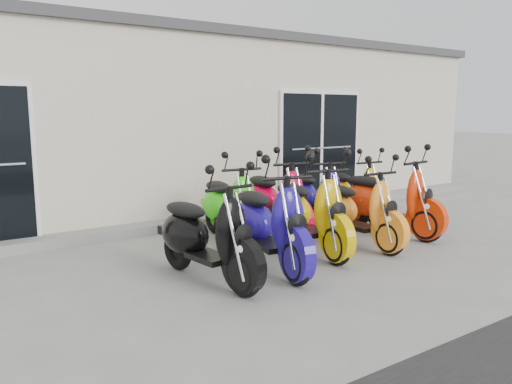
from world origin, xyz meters
TOP-DOWN VIEW (x-y plane):
  - ground at (0.00, 0.00)m, footprint 80.00×80.00m
  - building at (0.00, 5.20)m, footprint 14.00×6.00m
  - roof_cap at (0.00, 5.20)m, footprint 14.20×6.20m
  - front_step at (0.00, 2.02)m, footprint 14.00×0.40m
  - door_right at (2.60, 2.17)m, footprint 2.02×0.08m
  - scooter_front_black at (-1.44, -0.54)m, footprint 0.93×1.96m
  - scooter_front_blue at (-0.58, -0.54)m, footprint 1.00×2.05m
  - scooter_front_orange_a at (0.29, -0.24)m, footprint 0.96×2.03m
  - scooter_front_orange_b at (1.09, -0.37)m, footprint 0.70×1.83m
  - scooter_front_red at (1.97, -0.16)m, footprint 0.99×2.03m
  - scooter_back_green at (-0.30, 0.86)m, footprint 0.88×1.94m
  - scooter_back_red at (0.53, 0.84)m, footprint 0.85×1.97m
  - scooter_back_blue at (1.37, 0.88)m, footprint 0.95×1.93m
  - scooter_back_yellow at (2.26, 0.91)m, footprint 0.74×1.81m

SIDE VIEW (x-z plane):
  - ground at x=0.00m, z-range 0.00..0.00m
  - front_step at x=0.00m, z-range 0.00..0.15m
  - scooter_back_yellow at x=2.26m, z-range 0.00..1.32m
  - scooter_front_orange_b at x=1.09m, z-range 0.00..1.34m
  - scooter_back_blue at x=1.37m, z-range 0.00..1.37m
  - scooter_back_green at x=-0.30m, z-range 0.00..1.38m
  - scooter_front_black at x=-1.44m, z-range 0.00..1.39m
  - scooter_back_red at x=0.53m, z-range 0.00..1.42m
  - scooter_front_red at x=1.97m, z-range 0.00..1.44m
  - scooter_front_orange_a at x=0.29m, z-range 0.00..1.45m
  - scooter_front_blue at x=-0.58m, z-range 0.00..1.46m
  - door_right at x=2.60m, z-range 0.15..2.37m
  - building at x=0.00m, z-range 0.00..3.20m
  - roof_cap at x=0.00m, z-range 3.20..3.36m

